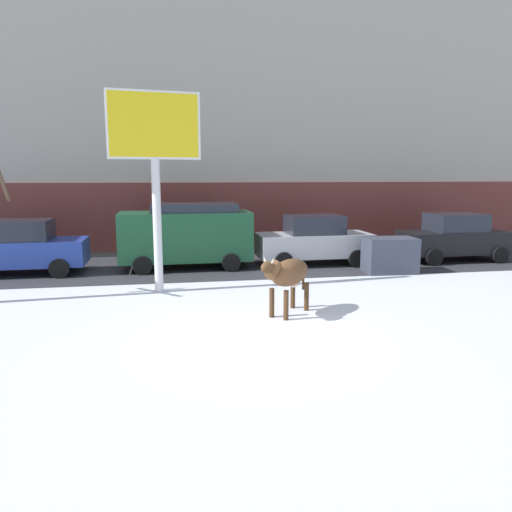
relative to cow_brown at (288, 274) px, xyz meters
name	(u,v)px	position (x,y,z in m)	size (l,w,h in m)	color
ground_plane	(263,338)	(-0.90, -1.60, -0.99)	(120.00, 120.00, 0.00)	white
road_strip	(222,265)	(-0.90, 6.72, -0.99)	(60.00, 5.60, 0.01)	#333338
building_facade	(208,105)	(-0.90, 12.37, 5.49)	(44.00, 6.10, 13.00)	gray
cow_brown	(288,274)	(0.00, 0.00, 0.00)	(1.62, 1.65, 1.54)	brown
billboard	(154,138)	(-3.11, 2.86, 3.32)	(2.52, 0.56, 5.56)	silver
car_blue_sedan	(21,248)	(-7.72, 6.17, -0.09)	(4.23, 2.03, 1.84)	#233D9E
car_darkgreen_van	(186,234)	(-2.20, 6.35, 0.25)	(4.63, 2.17, 2.32)	#194C2D
car_silver_sedan	(314,240)	(2.50, 6.31, -0.09)	(4.23, 2.03, 1.84)	#B7BABF
car_black_sedan	(455,237)	(8.14, 6.15, -0.09)	(4.23, 2.03, 1.84)	black
pedestrian_near_billboard	(322,231)	(3.83, 9.52, -0.11)	(0.36, 0.24, 1.73)	#282833
pedestrian_by_cars	(34,236)	(-8.17, 9.52, -0.11)	(0.36, 0.24, 1.73)	#282833
pedestrian_far_left	(51,236)	(-7.52, 9.52, -0.11)	(0.36, 0.24, 1.73)	#282833
dumpster	(390,255)	(4.63, 4.37, -0.39)	(1.70, 1.10, 1.20)	#383D4C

